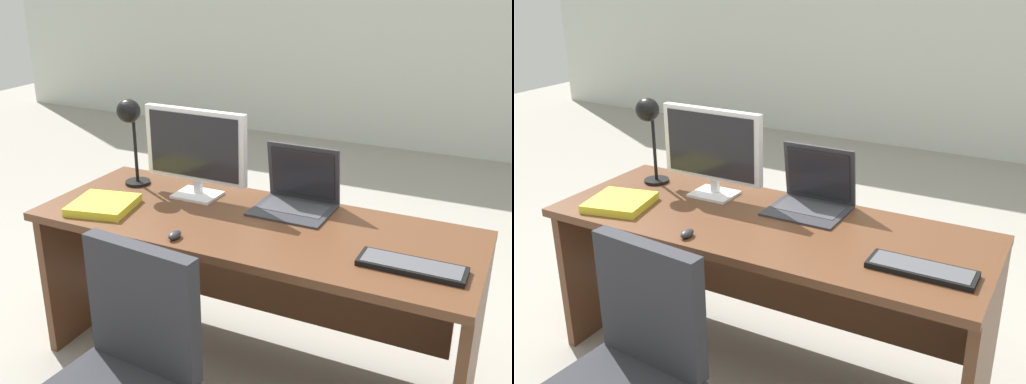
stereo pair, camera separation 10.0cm
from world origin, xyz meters
TOP-DOWN VIEW (x-y plane):
  - ground at (0.00, 1.50)m, footprint 12.00×12.00m
  - back_wall at (0.00, 3.75)m, footprint 10.00×0.10m
  - desk at (0.00, 0.05)m, footprint 1.85×0.69m
  - monitor at (-0.36, 0.15)m, footprint 0.50×0.16m
  - laptop at (0.11, 0.24)m, footprint 0.33×0.28m
  - keyboard at (0.68, -0.12)m, footprint 0.38×0.13m
  - mouse at (-0.20, -0.28)m, footprint 0.04×0.07m
  - desk_lamp at (-0.70, 0.14)m, footprint 0.12×0.14m
  - book at (-0.65, -0.16)m, footprint 0.30×0.30m

SIDE VIEW (x-z plane):
  - ground at x=0.00m, z-range 0.00..0.00m
  - desk at x=0.00m, z-range 0.16..0.89m
  - keyboard at x=0.68m, z-range 0.73..0.75m
  - mouse at x=-0.20m, z-range 0.73..0.76m
  - book at x=-0.65m, z-range 0.73..0.76m
  - laptop at x=0.11m, z-range 0.68..0.95m
  - monitor at x=-0.36m, z-range 0.75..1.16m
  - desk_lamp at x=-0.70m, z-range 0.83..1.25m
  - back_wall at x=0.00m, z-range 0.00..2.80m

